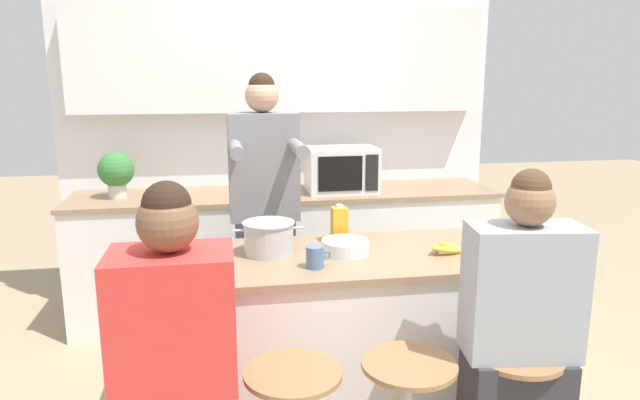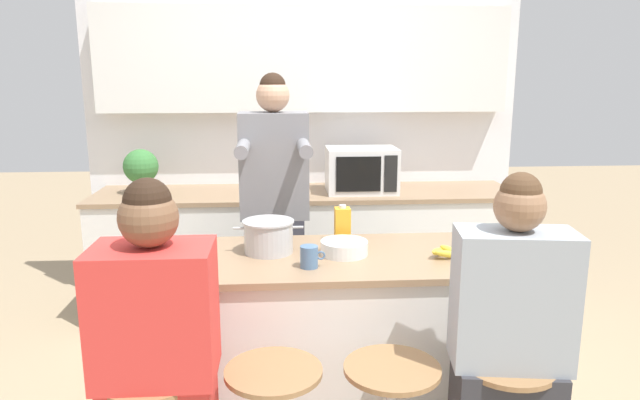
{
  "view_description": "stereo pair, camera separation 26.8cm",
  "coord_description": "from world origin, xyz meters",
  "px_view_note": "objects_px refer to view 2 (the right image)",
  "views": [
    {
      "loc": [
        -0.45,
        -2.51,
        1.71
      ],
      "look_at": [
        0.0,
        0.07,
        1.14
      ],
      "focal_mm": 32.0,
      "sensor_mm": 36.0,
      "label": 1
    },
    {
      "loc": [
        -0.18,
        -2.54,
        1.71
      ],
      "look_at": [
        0.0,
        0.07,
        1.14
      ],
      "focal_mm": 32.0,
      "sensor_mm": 36.0,
      "label": 2
    }
  ],
  "objects_px": {
    "juice_carton": "(342,225)",
    "potted_plant": "(141,168)",
    "person_cooking": "(275,226)",
    "cooking_pot": "(269,236)",
    "kitchen_island": "(321,342)",
    "person_seated_near": "(507,370)",
    "coffee_cup_far": "(188,263)",
    "microwave": "(361,170)",
    "person_wrapped_blanket": "(159,375)",
    "coffee_cup_near": "(309,257)",
    "banana_bunch": "(446,252)",
    "fruit_bowl": "(344,248)"
  },
  "relations": [
    {
      "from": "person_seated_near",
      "to": "coffee_cup_far",
      "type": "xyz_separation_m",
      "value": [
        -1.24,
        0.43,
        0.31
      ]
    },
    {
      "from": "person_cooking",
      "to": "potted_plant",
      "type": "distance_m",
      "value": 1.24
    },
    {
      "from": "person_wrapped_blanket",
      "to": "fruit_bowl",
      "type": "bearing_deg",
      "value": 41.06
    },
    {
      "from": "juice_carton",
      "to": "kitchen_island",
      "type": "bearing_deg",
      "value": -120.83
    },
    {
      "from": "potted_plant",
      "to": "cooking_pot",
      "type": "bearing_deg",
      "value": -56.69
    },
    {
      "from": "kitchen_island",
      "to": "person_cooking",
      "type": "relative_size",
      "value": 0.96
    },
    {
      "from": "juice_carton",
      "to": "cooking_pot",
      "type": "bearing_deg",
      "value": -159.46
    },
    {
      "from": "kitchen_island",
      "to": "juice_carton",
      "type": "relative_size",
      "value": 8.52
    },
    {
      "from": "banana_bunch",
      "to": "coffee_cup_near",
      "type": "bearing_deg",
      "value": -171.62
    },
    {
      "from": "person_wrapped_blanket",
      "to": "banana_bunch",
      "type": "xyz_separation_m",
      "value": [
        1.2,
        0.56,
        0.26
      ]
    },
    {
      "from": "juice_carton",
      "to": "person_cooking",
      "type": "bearing_deg",
      "value": 127.21
    },
    {
      "from": "microwave",
      "to": "coffee_cup_near",
      "type": "bearing_deg",
      "value": -106.02
    },
    {
      "from": "juice_carton",
      "to": "potted_plant",
      "type": "relative_size",
      "value": 0.62
    },
    {
      "from": "cooking_pot",
      "to": "coffee_cup_near",
      "type": "relative_size",
      "value": 2.99
    },
    {
      "from": "potted_plant",
      "to": "fruit_bowl",
      "type": "bearing_deg",
      "value": -48.79
    },
    {
      "from": "juice_carton",
      "to": "fruit_bowl",
      "type": "bearing_deg",
      "value": -93.65
    },
    {
      "from": "coffee_cup_near",
      "to": "microwave",
      "type": "xyz_separation_m",
      "value": [
        0.45,
        1.57,
        0.12
      ]
    },
    {
      "from": "cooking_pot",
      "to": "kitchen_island",
      "type": "bearing_deg",
      "value": -15.31
    },
    {
      "from": "coffee_cup_far",
      "to": "fruit_bowl",
      "type": "bearing_deg",
      "value": 17.13
    },
    {
      "from": "person_seated_near",
      "to": "potted_plant",
      "type": "distance_m",
      "value": 2.79
    },
    {
      "from": "person_wrapped_blanket",
      "to": "kitchen_island",
      "type": "bearing_deg",
      "value": 45.29
    },
    {
      "from": "juice_carton",
      "to": "potted_plant",
      "type": "bearing_deg",
      "value": 135.71
    },
    {
      "from": "kitchen_island",
      "to": "coffee_cup_far",
      "type": "distance_m",
      "value": 0.78
    },
    {
      "from": "banana_bunch",
      "to": "juice_carton",
      "type": "distance_m",
      "value": 0.53
    },
    {
      "from": "person_seated_near",
      "to": "potted_plant",
      "type": "bearing_deg",
      "value": 139.05
    },
    {
      "from": "person_cooking",
      "to": "person_seated_near",
      "type": "height_order",
      "value": "person_cooking"
    },
    {
      "from": "person_wrapped_blanket",
      "to": "coffee_cup_near",
      "type": "distance_m",
      "value": 0.79
    },
    {
      "from": "juice_carton",
      "to": "banana_bunch",
      "type": "bearing_deg",
      "value": -31.71
    },
    {
      "from": "person_cooking",
      "to": "person_wrapped_blanket",
      "type": "height_order",
      "value": "person_cooking"
    },
    {
      "from": "banana_bunch",
      "to": "cooking_pot",
      "type": "bearing_deg",
      "value": 170.25
    },
    {
      "from": "coffee_cup_far",
      "to": "person_wrapped_blanket",
      "type": "bearing_deg",
      "value": -96.93
    },
    {
      "from": "person_seated_near",
      "to": "juice_carton",
      "type": "relative_size",
      "value": 7.12
    },
    {
      "from": "fruit_bowl",
      "to": "coffee_cup_near",
      "type": "distance_m",
      "value": 0.25
    },
    {
      "from": "coffee_cup_near",
      "to": "banana_bunch",
      "type": "relative_size",
      "value": 0.63
    },
    {
      "from": "banana_bunch",
      "to": "potted_plant",
      "type": "height_order",
      "value": "potted_plant"
    },
    {
      "from": "person_wrapped_blanket",
      "to": "banana_bunch",
      "type": "height_order",
      "value": "person_wrapped_blanket"
    },
    {
      "from": "person_cooking",
      "to": "cooking_pot",
      "type": "relative_size",
      "value": 5.23
    },
    {
      "from": "person_seated_near",
      "to": "banana_bunch",
      "type": "bearing_deg",
      "value": 106.97
    },
    {
      "from": "kitchen_island",
      "to": "person_cooking",
      "type": "height_order",
      "value": "person_cooking"
    },
    {
      "from": "kitchen_island",
      "to": "microwave",
      "type": "relative_size",
      "value": 3.37
    },
    {
      "from": "person_cooking",
      "to": "banana_bunch",
      "type": "height_order",
      "value": "person_cooking"
    },
    {
      "from": "person_seated_near",
      "to": "microwave",
      "type": "height_order",
      "value": "person_seated_near"
    },
    {
      "from": "person_wrapped_blanket",
      "to": "potted_plant",
      "type": "bearing_deg",
      "value": 104.29
    },
    {
      "from": "coffee_cup_far",
      "to": "kitchen_island",
      "type": "bearing_deg",
      "value": 19.49
    },
    {
      "from": "person_wrapped_blanket",
      "to": "fruit_bowl",
      "type": "xyz_separation_m",
      "value": [
        0.74,
        0.64,
        0.27
      ]
    },
    {
      "from": "kitchen_island",
      "to": "coffee_cup_near",
      "type": "bearing_deg",
      "value": -110.8
    },
    {
      "from": "kitchen_island",
      "to": "potted_plant",
      "type": "height_order",
      "value": "potted_plant"
    },
    {
      "from": "kitchen_island",
      "to": "microwave",
      "type": "distance_m",
      "value": 1.57
    },
    {
      "from": "person_seated_near",
      "to": "juice_carton",
      "type": "height_order",
      "value": "person_seated_near"
    },
    {
      "from": "kitchen_island",
      "to": "microwave",
      "type": "xyz_separation_m",
      "value": [
        0.39,
        1.4,
        0.61
      ]
    }
  ]
}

